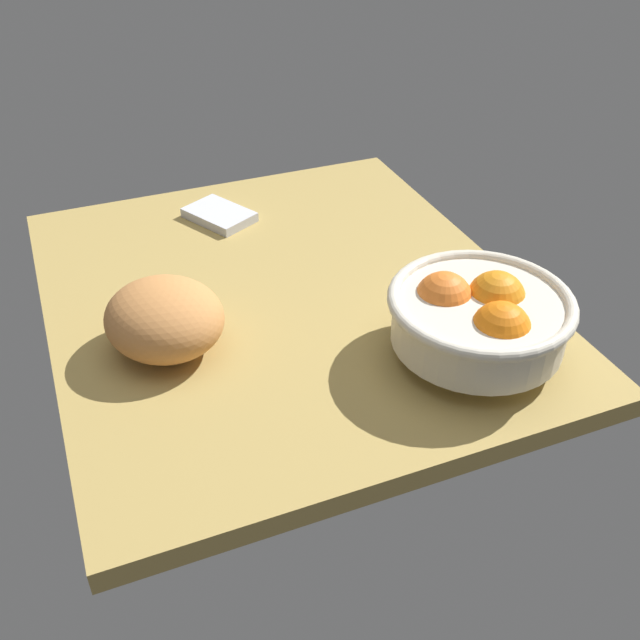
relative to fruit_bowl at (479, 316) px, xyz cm
name	(u,v)px	position (x,y,z in cm)	size (l,w,h in cm)	color
ground_plane	(285,299)	(23.26, 17.78, -7.73)	(76.95, 66.92, 3.00)	#AA8E4A
fruit_bowl	(479,316)	(0.00, 0.00, 0.00)	(23.42, 23.42, 10.92)	silver
bread_loaf	(165,319)	(16.36, 36.45, -1.57)	(15.98, 14.82, 9.33)	#C88245
napkin_folded	(219,215)	(48.36, 20.57, -5.43)	(11.32, 7.53, 1.60)	silver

